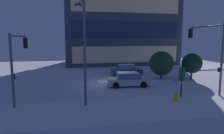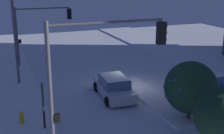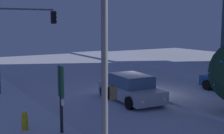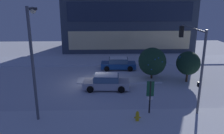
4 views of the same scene
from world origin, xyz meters
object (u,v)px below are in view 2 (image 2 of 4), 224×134
object	(u,v)px
car_near	(114,87)
traffic_light_corner_near_left	(40,24)
traffic_light_corner_near_right	(97,66)
parking_info_sign	(43,102)
street_lamp_arched	(22,17)
decorated_tree_median	(221,116)
fire_hydrant	(22,118)
decorated_tree_right_of_median	(191,87)
car_far	(208,83)

from	to	relation	value
car_near	traffic_light_corner_near_left	world-z (taller)	traffic_light_corner_near_left
traffic_light_corner_near_right	parking_info_sign	xyz separation A→B (m)	(-3.65, -1.87, -2.78)
street_lamp_arched	parking_info_sign	xyz separation A→B (m)	(8.33, -0.01, -3.50)
street_lamp_arched	decorated_tree_median	world-z (taller)	street_lamp_arched
fire_hydrant	street_lamp_arched	bearing A→B (deg)	171.21
fire_hydrant	parking_info_sign	bearing A→B (deg)	45.81
car_near	street_lamp_arched	distance (m)	8.65
street_lamp_arched	decorated_tree_right_of_median	world-z (taller)	street_lamp_arched
parking_info_sign	car_far	bearing A→B (deg)	10.90
fire_hydrant	decorated_tree_median	world-z (taller)	decorated_tree_median
traffic_light_corner_near_right	fire_hydrant	bearing A→B (deg)	122.21
parking_info_sign	decorated_tree_right_of_median	size ratio (longest dim) A/B	0.76
decorated_tree_median	traffic_light_corner_near_left	bearing A→B (deg)	-164.65
car_near	car_far	bearing A→B (deg)	80.04
car_far	decorated_tree_right_of_median	distance (m)	5.46
car_near	decorated_tree_median	size ratio (longest dim) A/B	1.40
decorated_tree_right_of_median	parking_info_sign	bearing A→B (deg)	-102.66
street_lamp_arched	parking_info_sign	world-z (taller)	street_lamp_arched
traffic_light_corner_near_right	street_lamp_arched	distance (m)	12.14
traffic_light_corner_near_left	decorated_tree_right_of_median	xyz separation A→B (m)	(15.19, 6.08, -1.81)
car_far	traffic_light_corner_near_right	distance (m)	12.10
fire_hydrant	decorated_tree_right_of_median	distance (m)	9.73
traffic_light_corner_near_right	decorated_tree_right_of_median	size ratio (longest dim) A/B	1.82
decorated_tree_right_of_median	car_far	bearing A→B (deg)	130.40
decorated_tree_median	fire_hydrant	bearing A→B (deg)	-128.28
traffic_light_corner_near_left	street_lamp_arched	bearing A→B (deg)	-111.09
car_far	street_lamp_arched	size ratio (longest dim) A/B	0.56
parking_info_sign	decorated_tree_median	world-z (taller)	decorated_tree_median
street_lamp_arched	parking_info_sign	bearing A→B (deg)	-98.39
parking_info_sign	street_lamp_arched	bearing A→B (deg)	93.14
fire_hydrant	decorated_tree_right_of_median	world-z (taller)	decorated_tree_right_of_median
car_far	street_lamp_arched	world-z (taller)	street_lamp_arched
car_far	decorated_tree_median	xyz separation A→B (m)	(7.05, -4.95, 1.36)
decorated_tree_median	parking_info_sign	bearing A→B (deg)	-127.27
street_lamp_arched	decorated_tree_right_of_median	bearing A→B (deg)	-59.91
traffic_light_corner_near_left	parking_info_sign	size ratio (longest dim) A/B	2.04
car_far	decorated_tree_median	distance (m)	8.72
parking_info_sign	decorated_tree_right_of_median	distance (m)	8.25
car_near	fire_hydrant	world-z (taller)	car_near
fire_hydrant	traffic_light_corner_near_right	bearing A→B (deg)	32.21
car_near	traffic_light_corner_near_left	distance (m)	11.16
fire_hydrant	decorated_tree_median	xyz separation A→B (m)	(6.50, 8.24, 1.65)
car_far	traffic_light_corner_near_right	size ratio (longest dim) A/B	0.70
car_near	traffic_light_corner_near_right	distance (m)	8.58
car_near	car_far	xyz separation A→B (m)	(1.60, 6.73, -0.00)
traffic_light_corner_near_left	parking_info_sign	xyz separation A→B (m)	(13.39, -1.96, -2.16)
street_lamp_arched	traffic_light_corner_near_right	bearing A→B (deg)	-89.49
fire_hydrant	decorated_tree_median	size ratio (longest dim) A/B	0.26
car_near	fire_hydrant	distance (m)	6.81
car_far	traffic_light_corner_near_left	xyz separation A→B (m)	(-11.76, -10.11, 3.15)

